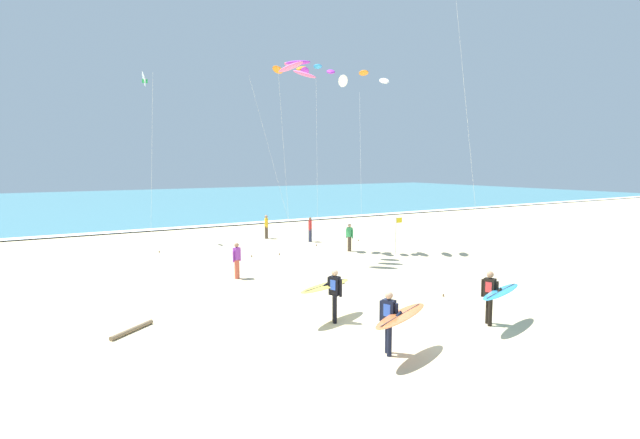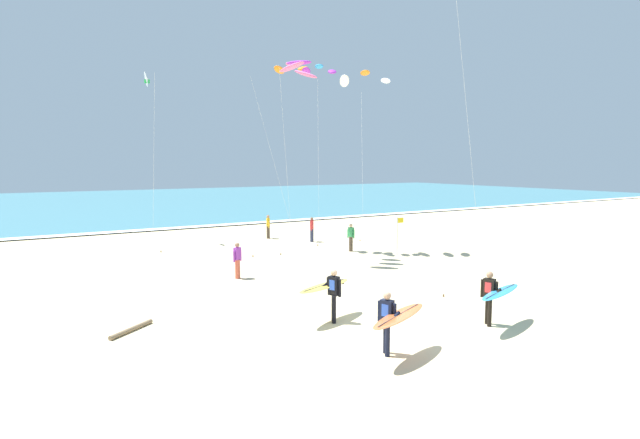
{
  "view_description": "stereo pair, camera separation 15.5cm",
  "coord_description": "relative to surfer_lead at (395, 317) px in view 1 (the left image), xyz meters",
  "views": [
    {
      "loc": [
        -9.65,
        -11.13,
        5.03
      ],
      "look_at": [
        0.34,
        4.95,
        2.91
      ],
      "focal_mm": 28.27,
      "sensor_mm": 36.0,
      "label": 1
    },
    {
      "loc": [
        -9.52,
        -11.21,
        5.03
      ],
      "look_at": [
        0.34,
        4.95,
        2.91
      ],
      "focal_mm": 28.27,
      "sensor_mm": 36.0,
      "label": 2
    }
  ],
  "objects": [
    {
      "name": "ground_plane",
      "position": [
        1.27,
        1.35,
        -1.05
      ],
      "size": [
        160.0,
        160.0,
        0.0
      ],
      "primitive_type": "plane",
      "color": "beige"
    },
    {
      "name": "ocean_water",
      "position": [
        1.27,
        58.42,
        -1.01
      ],
      "size": [
        160.0,
        60.0,
        0.08
      ],
      "primitive_type": "cube",
      "color": "teal",
      "rests_on": "ground"
    },
    {
      "name": "shoreline_foam",
      "position": [
        1.27,
        28.72,
        -0.97
      ],
      "size": [
        160.0,
        1.31,
        0.01
      ],
      "primitive_type": "cube",
      "color": "white",
      "rests_on": "ocean_water"
    },
    {
      "name": "surfer_lead",
      "position": [
        0.0,
        0.0,
        0.0
      ],
      "size": [
        2.49,
        1.44,
        1.71
      ],
      "color": "black",
      "rests_on": "ground"
    },
    {
      "name": "surfer_trailing",
      "position": [
        0.17,
        3.38,
        0.0
      ],
      "size": [
        2.5,
        1.43,
        1.71
      ],
      "color": "black",
      "rests_on": "ground"
    },
    {
      "name": "surfer_third",
      "position": [
        4.24,
        0.26,
        -0.0
      ],
      "size": [
        2.6,
        1.25,
        1.71
      ],
      "color": "black",
      "rests_on": "ground"
    },
    {
      "name": "kite_arc_rose_near",
      "position": [
        5.51,
        15.83,
        9.31
      ],
      "size": [
        2.39,
        2.29,
        10.67
      ],
      "color": "orange",
      "rests_on": "ground"
    },
    {
      "name": "kite_arc_amber_mid",
      "position": [
        8.72,
        13.17,
        8.63
      ],
      "size": [
        3.67,
        4.59,
        10.09
      ],
      "color": "white",
      "rests_on": "ground"
    },
    {
      "name": "kite_delta_ivory_far",
      "position": [
        -0.78,
        22.96,
        9.08
      ],
      "size": [
        0.74,
        4.6,
        10.68
      ],
      "color": "white",
      "rests_on": "ground"
    },
    {
      "name": "kite_arc_cobalt_low",
      "position": [
        6.53,
        14.44,
        9.06
      ],
      "size": [
        2.12,
        2.61,
        10.42
      ],
      "color": "purple",
      "rests_on": "ground"
    },
    {
      "name": "kite_arc_violet_distant",
      "position": [
        4.36,
        12.83,
        8.71
      ],
      "size": [
        3.23,
        3.41,
        10.14
      ],
      "color": "pink",
      "rests_on": "ground"
    },
    {
      "name": "bystander_purple_top",
      "position": [
        -0.04,
        10.52,
        -0.24
      ],
      "size": [
        0.46,
        0.3,
        1.59
      ],
      "color": "#D8593F",
      "rests_on": "ground"
    },
    {
      "name": "bystander_yellow_top",
      "position": [
        6.21,
        20.51,
        -0.24
      ],
      "size": [
        0.26,
        0.49,
        1.59
      ],
      "color": "#4C3D2D",
      "rests_on": "ground"
    },
    {
      "name": "bystander_red_top",
      "position": [
        8.0,
        17.77,
        -0.24
      ],
      "size": [
        0.34,
        0.41,
        1.59
      ],
      "color": "#2D334C",
      "rests_on": "ground"
    },
    {
      "name": "bystander_green_top",
      "position": [
        8.14,
        13.59,
        -0.24
      ],
      "size": [
        0.27,
        0.48,
        1.59
      ],
      "color": "#4C3D2D",
      "rests_on": "ground"
    },
    {
      "name": "lifeguard_flag",
      "position": [
        9.75,
        11.37,
        0.21
      ],
      "size": [
        0.45,
        0.05,
        2.1
      ],
      "color": "silver",
      "rests_on": "ground"
    },
    {
      "name": "driftwood_log",
      "position": [
        -5.45,
        5.6,
        -0.98
      ],
      "size": [
        1.46,
        1.15,
        0.14
      ],
      "primitive_type": "cylinder",
      "rotation": [
        0.0,
        1.57,
        0.65
      ],
      "color": "#846B4C",
      "rests_on": "ground"
    }
  ]
}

